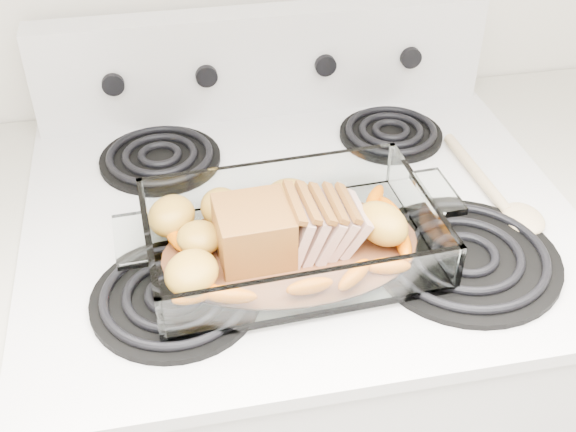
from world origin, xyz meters
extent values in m
cube|color=silver|center=(0.00, 1.66, 0.46)|extent=(0.76, 0.65, 0.92)
cube|color=silver|center=(0.00, 1.66, 0.93)|extent=(0.78, 0.67, 0.02)
cube|color=silver|center=(0.00, 1.95, 1.03)|extent=(0.76, 0.06, 0.18)
cylinder|color=black|center=(-0.19, 1.50, 0.94)|extent=(0.21, 0.21, 0.01)
cylinder|color=black|center=(0.19, 1.50, 0.94)|extent=(0.25, 0.25, 0.01)
cylinder|color=black|center=(-0.19, 1.81, 0.94)|extent=(0.19, 0.19, 0.01)
cylinder|color=black|center=(0.19, 1.81, 0.94)|extent=(0.17, 0.17, 0.01)
cylinder|color=black|center=(-0.25, 1.92, 1.03)|extent=(0.04, 0.02, 0.04)
cylinder|color=black|center=(-0.10, 1.92, 1.03)|extent=(0.04, 0.02, 0.04)
cylinder|color=black|center=(0.10, 1.92, 1.03)|extent=(0.04, 0.02, 0.04)
cylinder|color=black|center=(0.25, 1.92, 1.03)|extent=(0.04, 0.02, 0.04)
cube|color=white|center=(-0.03, 1.54, 0.95)|extent=(0.37, 0.24, 0.01)
cube|color=white|center=(-0.03, 1.43, 0.98)|extent=(0.37, 0.01, 0.06)
cube|color=white|center=(-0.03, 1.66, 0.98)|extent=(0.37, 0.01, 0.06)
cube|color=white|center=(-0.21, 1.54, 0.98)|extent=(0.01, 0.24, 0.06)
cube|color=white|center=(0.15, 1.54, 0.98)|extent=(0.01, 0.24, 0.06)
cylinder|color=brown|center=(-0.03, 1.54, 0.95)|extent=(0.21, 0.21, 0.00)
cube|color=brown|center=(-0.08, 1.54, 0.99)|extent=(0.09, 0.09, 0.08)
cube|color=#C29D8E|center=(-0.03, 1.54, 0.99)|extent=(0.03, 0.09, 0.07)
cube|color=#C29D8E|center=(-0.01, 1.54, 0.99)|extent=(0.04, 0.09, 0.07)
cube|color=#C29D8E|center=(0.01, 1.54, 0.98)|extent=(0.04, 0.09, 0.06)
cube|color=#C29D8E|center=(0.02, 1.54, 0.98)|extent=(0.04, 0.08, 0.06)
cube|color=#C29D8E|center=(0.04, 1.54, 0.98)|extent=(0.04, 0.08, 0.06)
ellipsoid|color=#EB6900|center=(-0.19, 1.46, 0.96)|extent=(0.06, 0.02, 0.02)
ellipsoid|color=#EB6900|center=(0.09, 1.46, 0.96)|extent=(0.06, 0.02, 0.02)
ellipsoid|color=#EB6900|center=(0.13, 1.57, 0.96)|extent=(0.06, 0.02, 0.02)
ellipsoid|color=#EB6900|center=(-0.20, 1.59, 0.96)|extent=(0.06, 0.02, 0.02)
ellipsoid|color=gold|center=(-0.20, 1.63, 0.98)|extent=(0.07, 0.06, 0.05)
ellipsoid|color=gold|center=(-0.01, 1.64, 0.98)|extent=(0.07, 0.06, 0.05)
ellipsoid|color=gold|center=(0.10, 1.52, 0.98)|extent=(0.07, 0.06, 0.05)
cylinder|color=#DCB784|center=(0.28, 1.67, 0.95)|extent=(0.03, 0.21, 0.02)
ellipsoid|color=#DCB784|center=(0.30, 1.55, 0.95)|extent=(0.06, 0.07, 0.02)
camera|label=1|loc=(-0.18, 0.84, 1.57)|focal=45.00mm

